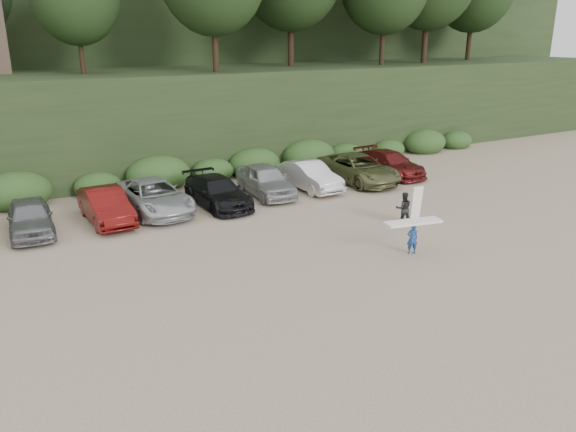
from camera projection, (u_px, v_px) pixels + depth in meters
ground at (332, 272)px, 20.37m from camera, size 120.00×120.00×0.00m
parked_cars at (157, 198)px, 26.81m from camera, size 34.03×6.02×1.65m
child_surfer at (413, 231)px, 21.78m from camera, size 2.33×1.07×1.35m
adult_surfer at (405, 208)px, 25.18m from camera, size 1.21×0.84×1.78m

